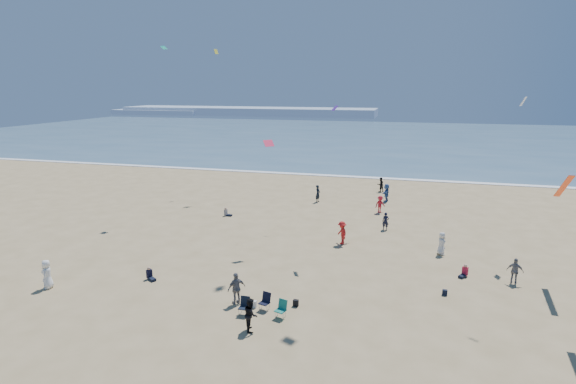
# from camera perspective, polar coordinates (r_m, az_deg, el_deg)

# --- Properties ---
(ground) EXTENTS (220.00, 220.00, 0.00)m
(ground) POSITION_cam_1_polar(r_m,az_deg,el_deg) (21.47, -11.60, -21.45)
(ground) COLOR tan
(ground) RESTS_ON ground
(ocean) EXTENTS (220.00, 100.00, 0.06)m
(ocean) POSITION_cam_1_polar(r_m,az_deg,el_deg) (111.58, 10.80, 6.82)
(ocean) COLOR #476B84
(ocean) RESTS_ON ground
(surf_line) EXTENTS (220.00, 1.20, 0.08)m
(surf_line) POSITION_cam_1_polar(r_m,az_deg,el_deg) (62.37, 7.12, 1.99)
(surf_line) COLOR white
(surf_line) RESTS_ON ground
(headland_far) EXTENTS (110.00, 20.00, 3.20)m
(headland_far) POSITION_cam_1_polar(r_m,az_deg,el_deg) (198.08, -5.18, 10.18)
(headland_far) COLOR #7A8EA8
(headland_far) RESTS_ON ground
(headland_near) EXTENTS (40.00, 14.00, 2.00)m
(headland_near) POSITION_cam_1_polar(r_m,az_deg,el_deg) (210.92, -16.06, 9.75)
(headland_near) COLOR #7A8EA8
(headland_near) RESTS_ON ground
(standing_flyers) EXTENTS (28.86, 47.10, 1.94)m
(standing_flyers) POSITION_cam_1_polar(r_m,az_deg,el_deg) (33.94, 7.85, -6.21)
(standing_flyers) COLOR silver
(standing_flyers) RESTS_ON ground
(seated_group) EXTENTS (21.52, 31.04, 0.84)m
(seated_group) POSITION_cam_1_polar(r_m,az_deg,el_deg) (26.43, -1.27, -13.04)
(seated_group) COLOR white
(seated_group) RESTS_ON ground
(chair_cluster) EXTENTS (2.68, 1.48, 1.00)m
(chair_cluster) POSITION_cam_1_polar(r_m,az_deg,el_deg) (25.18, -3.23, -14.27)
(chair_cluster) COLOR black
(chair_cluster) RESTS_ON ground
(white_tote) EXTENTS (0.35, 0.20, 0.40)m
(white_tote) POSITION_cam_1_polar(r_m,az_deg,el_deg) (26.08, -4.41, -14.00)
(white_tote) COLOR silver
(white_tote) RESTS_ON ground
(black_backpack) EXTENTS (0.30, 0.22, 0.38)m
(black_backpack) POSITION_cam_1_polar(r_m,az_deg,el_deg) (26.14, 0.99, -13.92)
(black_backpack) COLOR black
(black_backpack) RESTS_ON ground
(navy_bag) EXTENTS (0.28, 0.18, 0.34)m
(navy_bag) POSITION_cam_1_polar(r_m,az_deg,el_deg) (28.93, 19.29, -11.95)
(navy_bag) COLOR black
(navy_bag) RESTS_ON ground
(kites_aloft) EXTENTS (35.72, 42.20, 29.36)m
(kites_aloft) POSITION_cam_1_polar(r_m,az_deg,el_deg) (28.93, 19.82, 15.30)
(kites_aloft) COLOR #481D91
(kites_aloft) RESTS_ON ground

